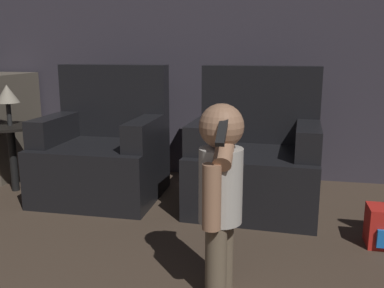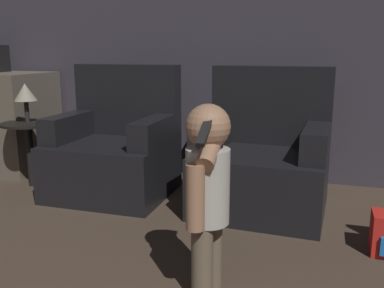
{
  "view_description": "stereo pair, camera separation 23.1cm",
  "coord_description": "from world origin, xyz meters",
  "px_view_note": "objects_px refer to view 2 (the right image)",
  "views": [
    {
      "loc": [
        0.47,
        0.73,
        1.12
      ],
      "look_at": [
        -0.02,
        3.11,
        0.58
      ],
      "focal_mm": 40.0,
      "sensor_mm": 36.0,
      "label": 1
    },
    {
      "loc": [
        0.7,
        0.78,
        1.12
      ],
      "look_at": [
        -0.02,
        3.11,
        0.58
      ],
      "focal_mm": 40.0,
      "sensor_mm": 36.0,
      "label": 2
    }
  ],
  "objects_px": {
    "armchair_right": "(263,162)",
    "lamp": "(25,93)",
    "person_toddler": "(207,187)",
    "armchair_left": "(115,151)"
  },
  "relations": [
    {
      "from": "armchair_left",
      "to": "lamp",
      "type": "height_order",
      "value": "armchair_left"
    },
    {
      "from": "armchair_left",
      "to": "person_toddler",
      "type": "height_order",
      "value": "armchair_left"
    },
    {
      "from": "lamp",
      "to": "person_toddler",
      "type": "bearing_deg",
      "value": -32.23
    },
    {
      "from": "person_toddler",
      "to": "lamp",
      "type": "distance_m",
      "value": 2.19
    },
    {
      "from": "armchair_right",
      "to": "lamp",
      "type": "xyz_separation_m",
      "value": [
        -1.92,
        -0.06,
        0.44
      ]
    },
    {
      "from": "armchair_left",
      "to": "armchair_right",
      "type": "distance_m",
      "value": 1.17
    },
    {
      "from": "armchair_right",
      "to": "person_toddler",
      "type": "distance_m",
      "value": 1.24
    },
    {
      "from": "armchair_right",
      "to": "lamp",
      "type": "height_order",
      "value": "armchair_right"
    },
    {
      "from": "armchair_right",
      "to": "lamp",
      "type": "distance_m",
      "value": 1.97
    },
    {
      "from": "armchair_left",
      "to": "armchair_right",
      "type": "height_order",
      "value": "same"
    }
  ]
}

